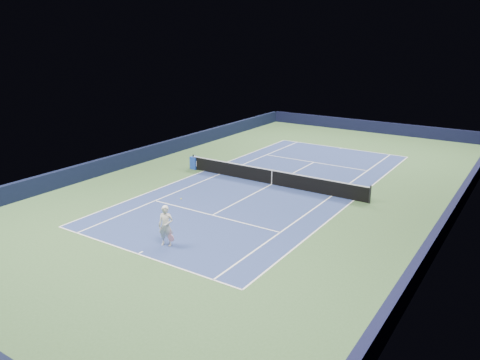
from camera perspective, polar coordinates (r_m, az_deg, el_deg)
The scene contains 19 objects.
ground at distance 30.07m, azimuth 3.89°, elevation -0.53°, with size 40.00×40.00×0.00m, color #36572F.
wall_far at distance 47.72m, azimuth 15.82°, elevation 6.28°, with size 22.00×0.35×1.10m, color black.
wall_right at distance 26.63m, azimuth 24.64°, elevation -3.31°, with size 0.35×40.00×1.10m, color black.
wall_left at distance 36.25m, azimuth -11.16°, elevation 3.21°, with size 0.35×40.00×1.10m, color black.
court_surface at distance 30.07m, azimuth 3.89°, elevation -0.53°, with size 10.97×23.77×0.01m, color navy.
baseline_far at distance 40.48m, azimuth 12.25°, elevation 3.84°, with size 10.97×0.08×0.00m, color white.
baseline_near at distance 21.26m, azimuth -12.34°, elevation -8.79°, with size 10.97×0.08×0.00m, color white.
sideline_doubles_right at distance 27.94m, azimuth 13.72°, elevation -2.41°, with size 0.08×23.77×0.00m, color white.
sideline_doubles_left at distance 32.98m, azimuth -4.43°, elevation 1.10°, with size 0.08×23.77×0.00m, color white.
sideline_singles_right at distance 28.39m, azimuth 11.13°, elevation -1.91°, with size 0.08×23.77×0.00m, color white.
sideline_singles_left at distance 32.19m, azimuth -2.49°, elevation 0.73°, with size 0.08×23.77×0.00m, color white.
service_line_far at distance 35.56m, azimuth 8.99°, elevation 2.15°, with size 8.23×0.08×0.00m, color white.
service_line_near at distance 25.01m, azimuth -3.40°, elevation -4.30°, with size 8.23×0.08×0.00m, color white.
center_service_line at distance 30.07m, azimuth 3.89°, elevation -0.51°, with size 0.08×12.80×0.00m, color white.
center_mark_far at distance 40.34m, azimuth 12.17°, elevation 3.80°, with size 0.08×0.30×0.00m, color white.
center_mark_near at distance 21.35m, azimuth -12.06°, elevation -8.65°, with size 0.08×0.30×0.00m, color white.
tennis_net at distance 29.92m, azimuth 3.91°, elevation 0.39°, with size 12.90×0.10×1.07m.
sponsor_cube at distance 33.51m, azimuth -5.53°, elevation 2.11°, with size 0.59×0.54×0.88m.
tennis_player at distance 21.46m, azimuth -9.01°, elevation -5.55°, with size 0.90×1.37×2.00m.
Camera 1 is at (13.97, -24.96, 9.27)m, focal length 35.00 mm.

